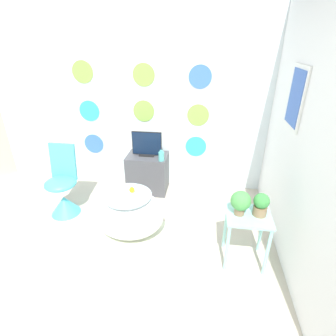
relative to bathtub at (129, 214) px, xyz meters
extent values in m
plane|color=#BCB29E|center=(-0.10, -0.77, -0.27)|extent=(12.00, 12.00, 0.00)
cube|color=white|center=(-0.10, 1.26, 1.03)|extent=(4.49, 0.04, 2.60)
cylinder|color=#3F72CC|center=(-0.89, 1.23, 0.33)|extent=(0.30, 0.01, 0.30)
cylinder|color=#3F72CC|center=(-0.07, 1.23, 0.30)|extent=(0.30, 0.01, 0.30)
cylinder|color=#33B2BF|center=(0.68, 1.23, 0.37)|extent=(0.30, 0.01, 0.30)
cylinder|color=#33B2BF|center=(-0.89, 1.23, 0.84)|extent=(0.30, 0.01, 0.30)
cylinder|color=#8CCC4C|center=(-0.08, 1.23, 0.87)|extent=(0.30, 0.01, 0.30)
cylinder|color=#8CCC4C|center=(0.69, 1.23, 0.84)|extent=(0.30, 0.01, 0.30)
cylinder|color=#8CCC4C|center=(-0.92, 1.23, 1.38)|extent=(0.30, 0.01, 0.30)
cylinder|color=#8CCC4C|center=(-0.06, 1.23, 1.36)|extent=(0.30, 0.01, 0.30)
cylinder|color=#3F72CC|center=(0.69, 1.23, 1.34)|extent=(0.30, 0.01, 0.30)
cube|color=white|center=(1.67, 0.24, 1.03)|extent=(0.04, 3.01, 2.60)
cube|color=white|center=(1.64, 0.34, 1.28)|extent=(0.02, 0.44, 0.60)
cube|color=#3359B2|center=(1.63, 0.34, 1.28)|extent=(0.01, 0.36, 0.52)
cube|color=silver|center=(0.02, -0.19, -0.27)|extent=(1.07, 0.91, 0.01)
ellipsoid|color=white|center=(0.00, 0.00, 0.00)|extent=(0.80, 0.65, 0.53)
cylinder|color=#B2DBEA|center=(0.00, 0.00, 0.24)|extent=(0.53, 0.53, 0.01)
sphere|color=yellow|center=(0.04, 0.04, 0.29)|extent=(0.06, 0.06, 0.06)
sphere|color=yellow|center=(0.04, 0.03, 0.32)|extent=(0.04, 0.04, 0.04)
cone|color=orange|center=(0.04, 0.02, 0.32)|extent=(0.02, 0.02, 0.02)
cone|color=#4CC6DB|center=(-0.94, 0.26, -0.15)|extent=(0.37, 0.37, 0.24)
ellipsoid|color=#4CC6DB|center=(-0.94, 0.26, 0.17)|extent=(0.39, 0.39, 0.14)
cube|color=#4CC6DB|center=(-0.94, 0.41, 0.40)|extent=(0.33, 0.10, 0.47)
cube|color=#4C4C51|center=(0.00, 1.00, 0.01)|extent=(0.57, 0.42, 0.56)
cube|color=white|center=(0.00, 0.80, 0.11)|extent=(0.49, 0.01, 0.16)
cube|color=black|center=(0.00, 1.00, 0.30)|extent=(0.22, 0.12, 0.02)
cube|color=black|center=(0.00, 1.01, 0.47)|extent=(0.42, 0.01, 0.34)
cube|color=#0F1E38|center=(0.00, 1.00, 0.47)|extent=(0.40, 0.01, 0.32)
cylinder|color=#51B2AD|center=(0.23, 0.85, 0.36)|extent=(0.08, 0.08, 0.13)
cylinder|color=#51B2AD|center=(0.23, 0.85, 0.43)|extent=(0.04, 0.04, 0.03)
cube|color=#99E0D8|center=(1.26, -0.24, 0.28)|extent=(0.42, 0.38, 0.02)
cylinder|color=#99E0D8|center=(1.07, -0.40, 0.00)|extent=(0.03, 0.03, 0.54)
cylinder|color=#99E0D8|center=(1.44, -0.40, 0.00)|extent=(0.03, 0.03, 0.54)
cylinder|color=#99E0D8|center=(1.07, -0.08, 0.00)|extent=(0.03, 0.03, 0.54)
cylinder|color=#99E0D8|center=(1.44, -0.08, 0.00)|extent=(0.03, 0.03, 0.54)
cylinder|color=#8C6B4C|center=(1.16, -0.24, 0.33)|extent=(0.09, 0.09, 0.07)
sphere|color=#4C9E4C|center=(1.16, -0.24, 0.44)|extent=(0.19, 0.19, 0.19)
cylinder|color=#8C6B4C|center=(1.35, -0.22, 0.34)|extent=(0.13, 0.13, 0.09)
sphere|color=#3D8E42|center=(1.35, -0.22, 0.45)|extent=(0.15, 0.15, 0.15)
camera|label=1|loc=(0.79, -2.35, 1.79)|focal=28.00mm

